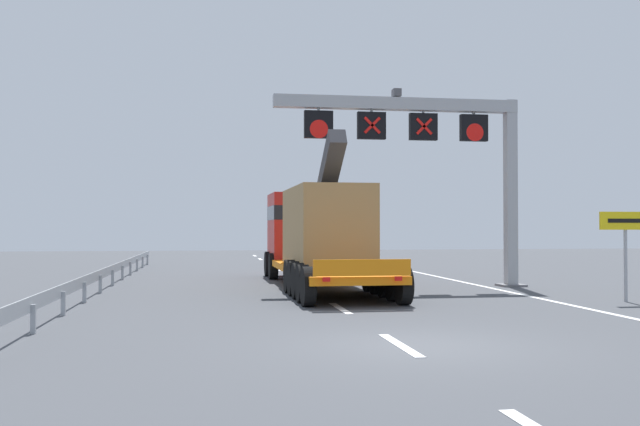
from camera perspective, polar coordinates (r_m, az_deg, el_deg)
name	(u,v)px	position (r m, az deg, el deg)	size (l,w,h in m)	color
ground	(416,345)	(13.52, 7.64, -10.37)	(112.00, 112.00, 0.00)	#424449
lane_markings	(290,277)	(31.34, -2.40, -5.12)	(0.20, 51.13, 0.01)	silver
edge_line_right	(487,287)	(26.82, 13.12, -5.76)	(0.20, 63.00, 0.01)	silver
overhead_lane_gantry	(432,138)	(26.61, 8.84, 5.91)	(9.26, 0.90, 7.18)	#9EA0A5
heavy_haul_truck_orange	(315,232)	(27.21, -0.40, -1.54)	(3.09, 14.08, 5.30)	orange
exit_sign_yellow	(626,232)	(22.79, 23.11, -1.43)	(1.67, 0.15, 2.63)	#9EA0A5
guardrail_left	(111,271)	(27.88, -16.23, -4.43)	(0.13, 33.58, 0.76)	#999EA3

